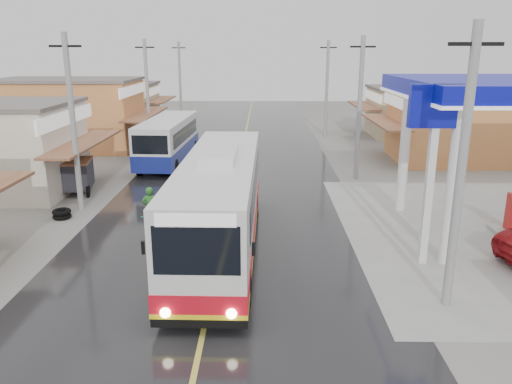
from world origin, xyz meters
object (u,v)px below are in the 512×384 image
second_bus (168,140)px  tyre_stack (62,214)px  cyclist (152,221)px  coach_bus (221,203)px  tricycle_near (77,174)px

second_bus → tyre_stack: second_bus is taller
second_bus → cyclist: second_bus is taller
coach_bus → second_bus: size_ratio=1.36×
coach_bus → tricycle_near: size_ratio=5.26×
coach_bus → cyclist: 3.31m
second_bus → cyclist: (1.76, -13.31, -0.89)m
tricycle_near → tyre_stack: 4.25m
cyclist → tricycle_near: size_ratio=0.92×
tricycle_near → tyre_stack: bearing=-89.7°
cyclist → tricycle_near: cyclist is taller
coach_bus → cyclist: size_ratio=5.72×
cyclist → tricycle_near: (-5.27, 6.34, 0.30)m
tyre_stack → second_bus: bearing=75.9°
coach_bus → second_bus: bearing=108.5°
tricycle_near → cyclist: bearing=-60.0°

